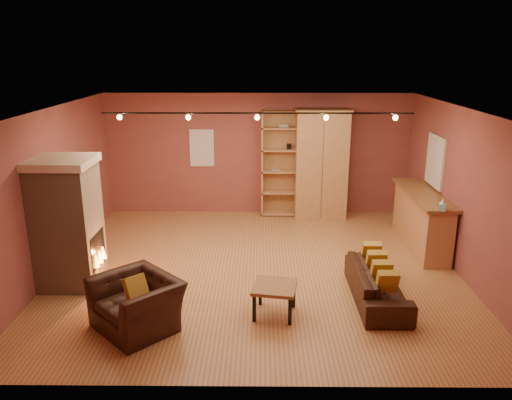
{
  "coord_description": "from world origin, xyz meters",
  "views": [
    {
      "loc": [
        0.05,
        -8.14,
        3.73
      ],
      "look_at": [
        -0.02,
        0.2,
        1.21
      ],
      "focal_mm": 35.0,
      "sensor_mm": 36.0,
      "label": 1
    }
  ],
  "objects_px": {
    "loveseat": "(378,278)",
    "coffee_table": "(275,290)",
    "fireplace": "(68,223)",
    "bookcase": "(283,162)",
    "bar_counter": "(421,219)",
    "armoire": "(321,164)",
    "armchair": "(136,295)"
  },
  "relations": [
    {
      "from": "loveseat",
      "to": "coffee_table",
      "type": "bearing_deg",
      "value": 106.01
    },
    {
      "from": "fireplace",
      "to": "bookcase",
      "type": "xyz_separation_m",
      "value": [
        3.62,
        3.72,
        0.18
      ]
    },
    {
      "from": "bookcase",
      "to": "bar_counter",
      "type": "bearing_deg",
      "value": -38.01
    },
    {
      "from": "armoire",
      "to": "armchair",
      "type": "bearing_deg",
      "value": -122.14
    },
    {
      "from": "fireplace",
      "to": "armchair",
      "type": "distance_m",
      "value": 2.04
    },
    {
      "from": "coffee_table",
      "to": "bookcase",
      "type": "bearing_deg",
      "value": 86.28
    },
    {
      "from": "fireplace",
      "to": "armoire",
      "type": "distance_m",
      "value": 5.7
    },
    {
      "from": "fireplace",
      "to": "loveseat",
      "type": "relative_size",
      "value": 1.17
    },
    {
      "from": "armoire",
      "to": "coffee_table",
      "type": "distance_m",
      "value": 4.75
    },
    {
      "from": "loveseat",
      "to": "coffee_table",
      "type": "distance_m",
      "value": 1.66
    },
    {
      "from": "fireplace",
      "to": "bookcase",
      "type": "distance_m",
      "value": 5.19
    },
    {
      "from": "fireplace",
      "to": "bookcase",
      "type": "relative_size",
      "value": 0.87
    },
    {
      "from": "bookcase",
      "to": "bar_counter",
      "type": "xyz_separation_m",
      "value": [
        2.63,
        -2.05,
        -0.67
      ]
    },
    {
      "from": "fireplace",
      "to": "bar_counter",
      "type": "height_order",
      "value": "fireplace"
    },
    {
      "from": "armoire",
      "to": "armchair",
      "type": "height_order",
      "value": "armoire"
    },
    {
      "from": "fireplace",
      "to": "armchair",
      "type": "relative_size",
      "value": 1.63
    },
    {
      "from": "armchair",
      "to": "loveseat",
      "type": "bearing_deg",
      "value": 58.45
    },
    {
      "from": "bookcase",
      "to": "armoire",
      "type": "distance_m",
      "value": 0.88
    },
    {
      "from": "bar_counter",
      "to": "coffee_table",
      "type": "height_order",
      "value": "bar_counter"
    },
    {
      "from": "fireplace",
      "to": "coffee_table",
      "type": "height_order",
      "value": "fireplace"
    },
    {
      "from": "loveseat",
      "to": "fireplace",
      "type": "bearing_deg",
      "value": 83.83
    },
    {
      "from": "fireplace",
      "to": "armoire",
      "type": "xyz_separation_m",
      "value": [
        4.47,
        3.53,
        0.19
      ]
    },
    {
      "from": "bookcase",
      "to": "armchair",
      "type": "bearing_deg",
      "value": -113.58
    },
    {
      "from": "armoire",
      "to": "bookcase",
      "type": "bearing_deg",
      "value": 167.6
    },
    {
      "from": "bar_counter",
      "to": "armchair",
      "type": "distance_m",
      "value": 5.72
    },
    {
      "from": "fireplace",
      "to": "armchair",
      "type": "bearing_deg",
      "value": -44.52
    },
    {
      "from": "loveseat",
      "to": "coffee_table",
      "type": "xyz_separation_m",
      "value": [
        -1.6,
        -0.45,
        0.02
      ]
    },
    {
      "from": "loveseat",
      "to": "armchair",
      "type": "relative_size",
      "value": 1.4
    },
    {
      "from": "armoire",
      "to": "coffee_table",
      "type": "xyz_separation_m",
      "value": [
        -1.17,
        -4.53,
        -0.85
      ]
    },
    {
      "from": "fireplace",
      "to": "loveseat",
      "type": "bearing_deg",
      "value": -6.3
    },
    {
      "from": "bookcase",
      "to": "armchair",
      "type": "relative_size",
      "value": 1.87
    },
    {
      "from": "coffee_table",
      "to": "loveseat",
      "type": "bearing_deg",
      "value": 15.88
    }
  ]
}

